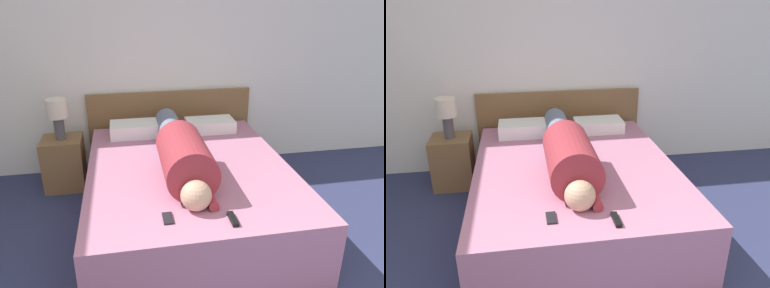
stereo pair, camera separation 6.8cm
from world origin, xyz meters
TOP-DOWN VIEW (x-y plane):
  - wall_back at (0.00, 3.78)m, footprint 6.15×0.06m
  - bed at (-0.09, 2.59)m, footprint 1.64×2.07m
  - headboard at (-0.09, 3.71)m, footprint 1.76×0.04m
  - nightstand at (-1.20, 3.39)m, footprint 0.38×0.36m
  - table_lamp at (-1.20, 3.39)m, footprint 0.19×0.19m
  - person_lying at (-0.16, 2.51)m, footprint 0.37×1.70m
  - pillow_near_headboard at (-0.47, 3.37)m, footprint 0.51×0.29m
  - pillow_second at (0.28, 3.37)m, footprint 0.49×0.29m
  - tv_remote at (0.04, 1.74)m, footprint 0.04×0.15m
  - cell_phone at (-0.36, 1.83)m, footprint 0.06×0.13m

SIDE VIEW (x-z plane):
  - bed at x=-0.09m, z-range 0.00..0.51m
  - nightstand at x=-1.20m, z-range 0.00..0.52m
  - headboard at x=-0.09m, z-range 0.00..0.86m
  - cell_phone at x=-0.36m, z-range 0.51..0.52m
  - tv_remote at x=0.04m, z-range 0.51..0.53m
  - pillow_second at x=0.28m, z-range 0.51..0.63m
  - pillow_near_headboard at x=-0.47m, z-range 0.51..0.64m
  - person_lying at x=-0.16m, z-range 0.48..0.85m
  - table_lamp at x=-1.20m, z-range 0.58..0.98m
  - wall_back at x=0.00m, z-range 0.00..2.60m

